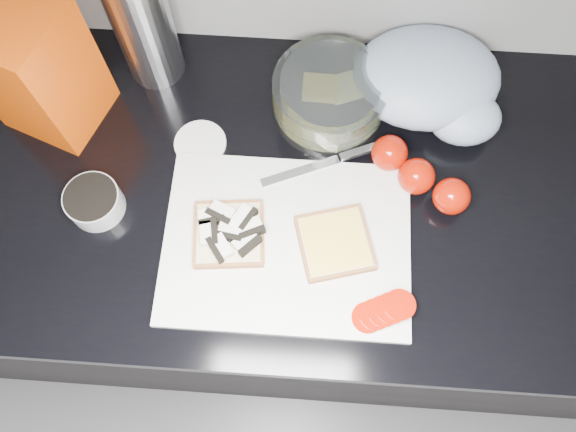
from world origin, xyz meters
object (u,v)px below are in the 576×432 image
(glass_bowl, at_px, (329,97))
(steel_canister, at_px, (143,23))
(bread_bag, at_px, (35,68))
(cutting_board, at_px, (287,243))

(glass_bowl, distance_m, steel_canister, 0.34)
(bread_bag, bearing_deg, steel_canister, 53.27)
(steel_canister, bearing_deg, cutting_board, -51.52)
(cutting_board, bearing_deg, glass_bowl, 77.90)
(glass_bowl, relative_size, bread_bag, 0.82)
(bread_bag, bearing_deg, glass_bowl, 24.27)
(cutting_board, relative_size, glass_bowl, 2.02)
(glass_bowl, xyz_separation_m, bread_bag, (-0.48, -0.03, 0.08))
(steel_canister, bearing_deg, bread_bag, -147.23)
(cutting_board, xyz_separation_m, steel_canister, (-0.26, 0.33, 0.11))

